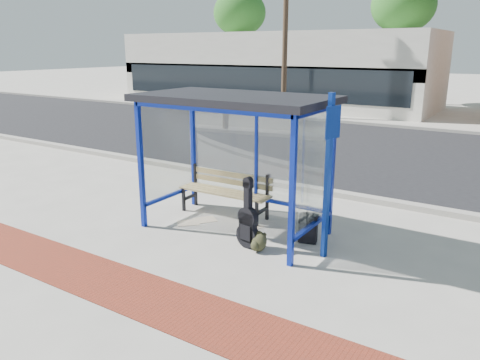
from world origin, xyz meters
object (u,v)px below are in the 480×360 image
Objects in this scene: guitar_bag at (248,224)px; suitcase at (308,228)px; backpack at (258,242)px; bench at (226,190)px.

suitcase is at bearing 52.96° from guitar_bag.
backpack is at bearing -2.45° from guitar_bag.
bench is 1.66m from guitar_bag.
guitar_bag is at bearing -151.09° from suitcase.
guitar_bag is 0.35m from backpack.
suitcase is at bearing -13.72° from bench.
guitar_bag is 2.12× the size of suitcase.
backpack is (0.23, -0.05, -0.26)m from guitar_bag.
bench is 3.56× the size of suitcase.
guitar_bag reaches higher than bench.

